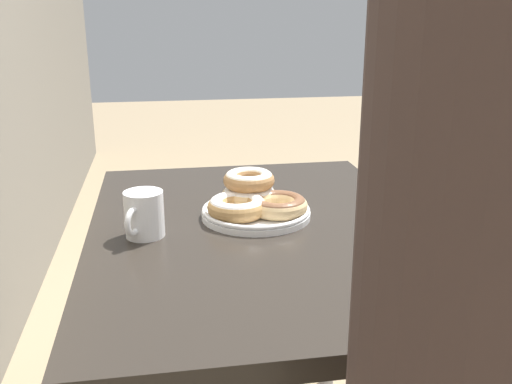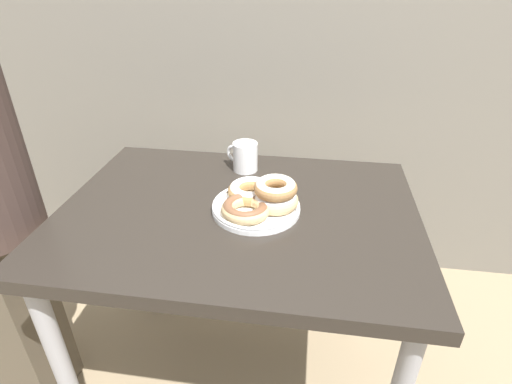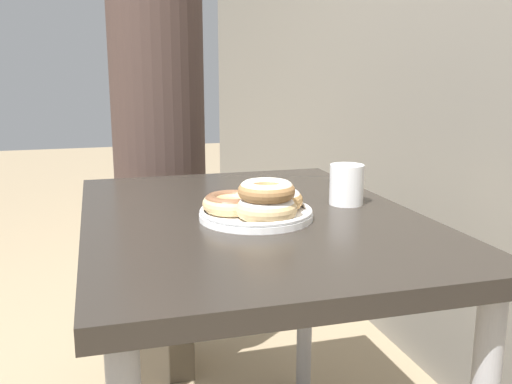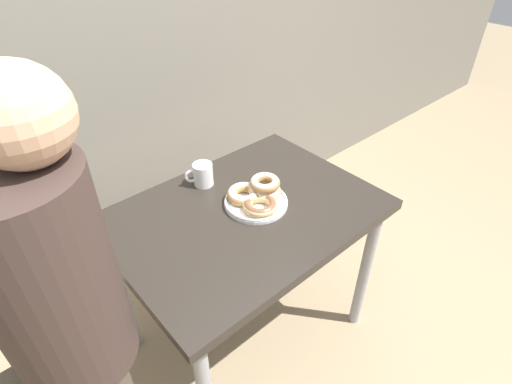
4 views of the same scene
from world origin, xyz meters
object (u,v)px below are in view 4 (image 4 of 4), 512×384
object	(u,v)px
donut_plate	(257,196)
person_figure	(68,339)
dining_table	(246,229)
coffee_mug	(202,174)

from	to	relation	value
donut_plate	person_figure	distance (m)	0.79
dining_table	person_figure	size ratio (longest dim) A/B	0.67
donut_plate	person_figure	bearing A→B (deg)	-170.62
dining_table	coffee_mug	xyz separation A→B (m)	(-0.02, 0.25, 0.15)
person_figure	dining_table	bearing A→B (deg)	9.95
donut_plate	person_figure	size ratio (longest dim) A/B	0.18
donut_plate	coffee_mug	distance (m)	0.26
coffee_mug	person_figure	world-z (taller)	person_figure
coffee_mug	person_figure	distance (m)	0.79
donut_plate	person_figure	xyz separation A→B (m)	(-0.78, -0.13, -0.01)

